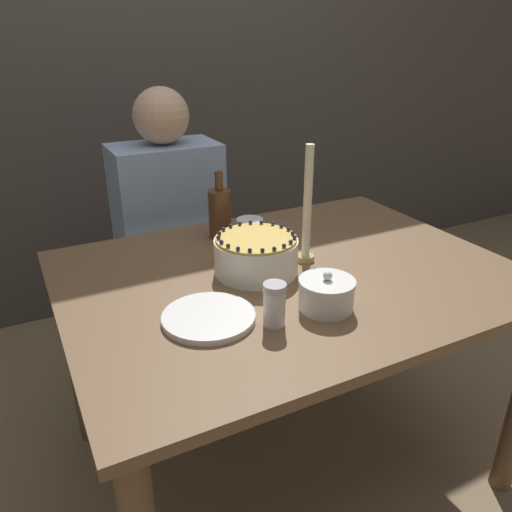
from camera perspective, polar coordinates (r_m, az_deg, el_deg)
name	(u,v)px	position (r m, az deg, el deg)	size (l,w,h in m)	color
ground_plane	(284,457)	(1.90, 3.19, -22.00)	(12.00, 12.00, 0.00)	#8C7556
wall_behind	(141,47)	(2.61, -12.95, 22.24)	(8.00, 0.05, 2.60)	#4C4742
dining_table	(288,305)	(1.51, 3.73, -5.61)	(1.29, 0.97, 0.73)	brown
cake	(256,255)	(1.43, 0.00, 0.15)	(0.24, 0.24, 0.12)	white
sugar_bowl	(326,294)	(1.26, 8.05, -4.31)	(0.14, 0.14, 0.10)	white
sugar_shaker	(274,304)	(1.17, 2.12, -5.53)	(0.06, 0.06, 0.11)	white
plate_stack	(209,317)	(1.22, -5.43, -6.98)	(0.23, 0.23, 0.02)	white
candle	(307,214)	(1.47, 5.86, 4.79)	(0.06, 0.06, 0.35)	tan
bottle	(220,213)	(1.67, -4.16, 4.97)	(0.08, 0.08, 0.23)	brown
cup	(250,234)	(1.59, -0.71, 2.59)	(0.09, 0.09, 0.10)	white
person_man_blue_shirt	(172,260)	(2.06, -9.58, -0.41)	(0.40, 0.34, 1.19)	#2D2D38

